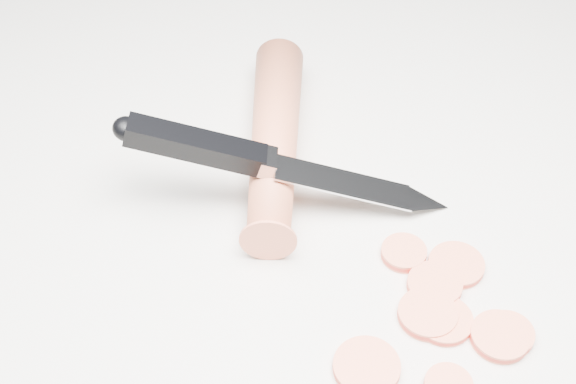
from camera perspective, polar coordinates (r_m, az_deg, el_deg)
ground at (r=0.56m, az=5.63°, el=-4.21°), size 2.40×2.40×0.00m
carrot at (r=0.60m, az=-0.96°, el=3.80°), size 0.14×0.18×0.03m
carrot_slice_0 at (r=0.52m, az=9.90°, el=-8.56°), size 0.04×0.04×0.01m
carrot_slice_1 at (r=0.52m, az=14.83°, el=-9.91°), size 0.04×0.04×0.01m
carrot_slice_2 at (r=0.55m, az=8.23°, el=-4.31°), size 0.03×0.03×0.01m
carrot_slice_3 at (r=0.55m, az=11.88°, el=-5.10°), size 0.04×0.04×0.01m
carrot_slice_4 at (r=0.53m, az=15.39°, el=-9.71°), size 0.03×0.03×0.01m
carrot_slice_5 at (r=0.50m, az=5.61°, el=-12.27°), size 0.04×0.04×0.01m
carrot_slice_7 at (r=0.54m, az=10.38°, el=-6.53°), size 0.04×0.04×0.01m
carrot_slice_8 at (r=0.52m, az=11.01°, el=-8.94°), size 0.04×0.04×0.01m
kitchen_knife at (r=0.55m, az=-0.08°, el=2.05°), size 0.21×0.15×0.08m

